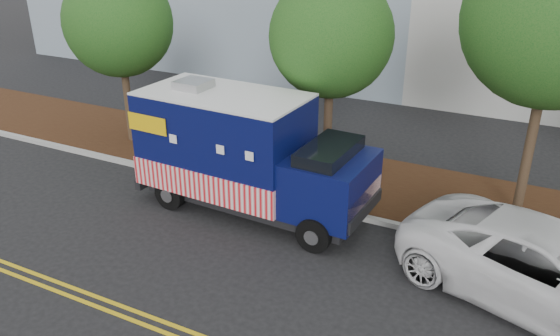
% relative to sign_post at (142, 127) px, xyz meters
% --- Properties ---
extents(ground, '(120.00, 120.00, 0.00)m').
position_rel_sign_post_xyz_m(ground, '(4.24, -1.98, -1.20)').
color(ground, black).
rests_on(ground, ground).
extents(curb, '(120.00, 0.18, 0.15)m').
position_rel_sign_post_xyz_m(curb, '(4.24, -0.58, -1.12)').
color(curb, '#9E9E99').
rests_on(curb, ground).
extents(mulch_strip, '(120.00, 4.00, 0.15)m').
position_rel_sign_post_xyz_m(mulch_strip, '(4.24, 1.52, -1.12)').
color(mulch_strip, black).
rests_on(mulch_strip, ground).
extents(centerline_near, '(120.00, 0.10, 0.01)m').
position_rel_sign_post_xyz_m(centerline_near, '(4.24, -6.43, -1.19)').
color(centerline_near, gold).
rests_on(centerline_near, ground).
extents(centerline_far, '(120.00, 0.10, 0.01)m').
position_rel_sign_post_xyz_m(centerline_far, '(4.24, -6.68, -1.19)').
color(centerline_far, gold).
rests_on(centerline_far, ground).
extents(tree_a, '(3.68, 3.68, 6.22)m').
position_rel_sign_post_xyz_m(tree_a, '(-1.46, 1.06, 3.17)').
color(tree_a, '#38281C').
rests_on(tree_a, ground).
extents(tree_b, '(3.60, 3.60, 6.31)m').
position_rel_sign_post_xyz_m(tree_b, '(6.09, 1.46, 3.30)').
color(tree_b, '#38281C').
rests_on(tree_b, ground).
extents(tree_c, '(4.39, 4.39, 7.64)m').
position_rel_sign_post_xyz_m(tree_c, '(11.77, 1.36, 4.24)').
color(tree_c, '#38281C').
rests_on(tree_c, ground).
extents(sign_post, '(0.06, 0.06, 2.40)m').
position_rel_sign_post_xyz_m(sign_post, '(0.00, 0.00, 0.00)').
color(sign_post, '#473828').
rests_on(sign_post, ground).
extents(food_truck, '(6.80, 2.82, 3.52)m').
position_rel_sign_post_xyz_m(food_truck, '(4.72, -1.35, 0.40)').
color(food_truck, black).
rests_on(food_truck, ground).
extents(white_car, '(6.91, 4.74, 1.76)m').
position_rel_sign_post_xyz_m(white_car, '(12.68, -2.28, -0.32)').
color(white_car, silver).
rests_on(white_car, ground).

